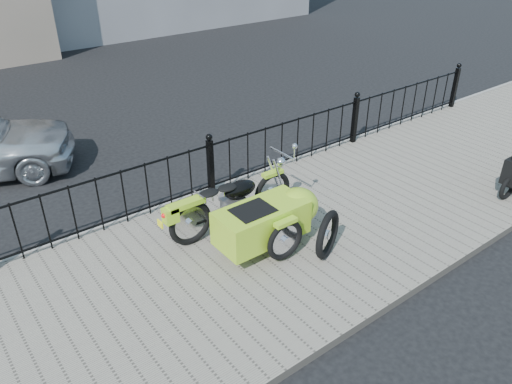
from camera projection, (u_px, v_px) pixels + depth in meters
ground at (258, 231)px, 7.75m from camera, size 120.00×120.00×0.00m
sidewalk at (278, 243)px, 7.38m from camera, size 30.00×3.80×0.12m
curb at (208, 191)px, 8.72m from camera, size 30.00×0.10×0.12m
iron_fence at (211, 167)px, 8.36m from camera, size 14.11×0.11×1.08m
motorcycle_sidecar at (265, 214)px, 7.08m from camera, size 2.28×1.48×0.98m
spare_tire at (327, 235)px, 6.84m from camera, size 0.68×0.38×0.70m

